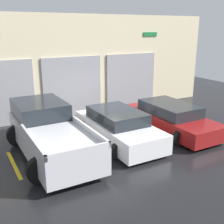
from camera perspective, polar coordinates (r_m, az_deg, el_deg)
ground_plane at (r=12.12m, az=-1.62°, el=-4.15°), size 28.00×28.00×0.00m
shophouse_building at (r=14.43m, az=-7.86°, el=9.14°), size 16.27×0.68×4.98m
pickup_truck at (r=10.10m, az=-12.62°, el=-4.07°), size 2.52×5.02×1.68m
sedan_white at (r=10.94m, az=1.22°, el=-3.10°), size 2.16×4.32×1.28m
sedan_side at (r=12.44m, az=11.81°, el=-1.16°), size 2.20×4.69×1.20m
parking_stripe_far_left at (r=9.92m, az=-19.30°, el=-10.07°), size 0.12×2.20×0.01m
parking_stripe_left at (r=10.58m, az=-4.99°, el=-7.39°), size 0.12×2.20×0.01m
parking_stripe_centre at (r=11.82m, az=6.83°, el=-4.80°), size 0.12×2.20×0.01m
parking_stripe_right at (r=13.47m, az=16.03°, el=-2.62°), size 0.12×2.20×0.01m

